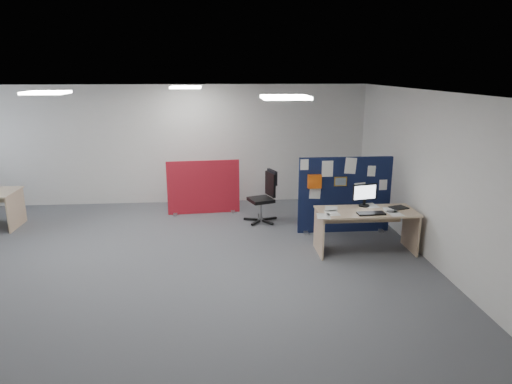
{
  "coord_description": "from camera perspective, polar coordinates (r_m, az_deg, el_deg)",
  "views": [
    {
      "loc": [
        1.14,
        -6.91,
        3.02
      ],
      "look_at": [
        1.75,
        0.55,
        1.0
      ],
      "focal_mm": 32.0,
      "sensor_mm": 36.0,
      "label": 1
    }
  ],
  "objects": [
    {
      "name": "desk_papers",
      "position": [
        7.79,
        12.54,
        -2.34
      ],
      "size": [
        1.45,
        0.85,
        0.0
      ],
      "color": "white",
      "rests_on": "main_desk"
    },
    {
      "name": "ceiling_lights",
      "position": [
        7.63,
        -10.98,
        12.21
      ],
      "size": [
        4.1,
        4.1,
        0.04
      ],
      "color": "white",
      "rests_on": "ceiling"
    },
    {
      "name": "navy_divider",
      "position": [
        8.74,
        10.87,
        -0.33
      ],
      "size": [
        1.76,
        0.3,
        1.45
      ],
      "color": "#0E1034",
      "rests_on": "floor"
    },
    {
      "name": "office_chair",
      "position": [
        9.23,
        1.21,
        -0.15
      ],
      "size": [
        0.69,
        0.66,
        1.04
      ],
      "rotation": [
        0.0,
        0.0,
        0.33
      ],
      "color": "black",
      "rests_on": "floor"
    },
    {
      "name": "main_desk",
      "position": [
        7.95,
        13.48,
        -3.39
      ],
      "size": [
        1.66,
        0.74,
        0.73
      ],
      "color": "tan",
      "rests_on": "floor"
    },
    {
      "name": "wall_back",
      "position": [
        10.61,
        -10.83,
        5.77
      ],
      "size": [
        9.0,
        0.02,
        2.7
      ],
      "primitive_type": "cube",
      "color": "silver",
      "rests_on": "floor"
    },
    {
      "name": "paper_tray",
      "position": [
        8.15,
        17.41,
        -1.88
      ],
      "size": [
        0.34,
        0.3,
        0.01
      ],
      "primitive_type": "cube",
      "rotation": [
        0.0,
        0.0,
        0.35
      ],
      "color": "black",
      "rests_on": "main_desk"
    },
    {
      "name": "red_divider",
      "position": [
        9.82,
        -6.58,
        0.53
      ],
      "size": [
        1.54,
        0.3,
        1.16
      ],
      "rotation": [
        0.0,
        0.0,
        0.08
      ],
      "color": "maroon",
      "rests_on": "floor"
    },
    {
      "name": "wall_front",
      "position": [
        3.96,
        -21.3,
        -10.89
      ],
      "size": [
        9.0,
        0.02,
        2.7
      ],
      "primitive_type": "cube",
      "color": "silver",
      "rests_on": "floor"
    },
    {
      "name": "monitor_main",
      "position": [
        8.05,
        13.45,
        -0.24
      ],
      "size": [
        0.44,
        0.19,
        0.39
      ],
      "rotation": [
        0.0,
        0.0,
        0.2
      ],
      "color": "black",
      "rests_on": "main_desk"
    },
    {
      "name": "ceiling",
      "position": [
        7.01,
        -14.34,
        12.04
      ],
      "size": [
        9.0,
        7.0,
        0.02
      ],
      "primitive_type": "cube",
      "color": "white",
      "rests_on": "wall_back"
    },
    {
      "name": "mouse",
      "position": [
        7.87,
        16.46,
        -2.33
      ],
      "size": [
        0.11,
        0.08,
        0.03
      ],
      "primitive_type": "cube",
      "rotation": [
        0.0,
        0.0,
        0.21
      ],
      "color": "#939498",
      "rests_on": "main_desk"
    },
    {
      "name": "keyboard",
      "position": [
        7.69,
        14.19,
        -2.6
      ],
      "size": [
        0.46,
        0.2,
        0.02
      ],
      "primitive_type": "cube",
      "rotation": [
        0.0,
        0.0,
        0.03
      ],
      "color": "black",
      "rests_on": "main_desk"
    },
    {
      "name": "wall_right",
      "position": [
        7.86,
        20.77,
        1.85
      ],
      "size": [
        0.02,
        7.0,
        2.7
      ],
      "primitive_type": "cube",
      "color": "silver",
      "rests_on": "floor"
    },
    {
      "name": "floor",
      "position": [
        7.63,
        -13.02,
        -8.63
      ],
      "size": [
        9.0,
        9.0,
        0.0
      ],
      "primitive_type": "plane",
      "color": "#54575C",
      "rests_on": "ground"
    }
  ]
}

